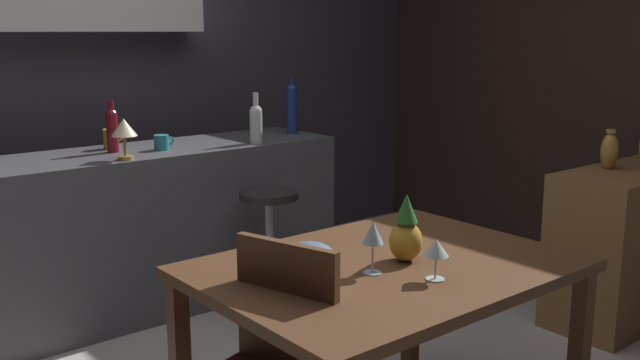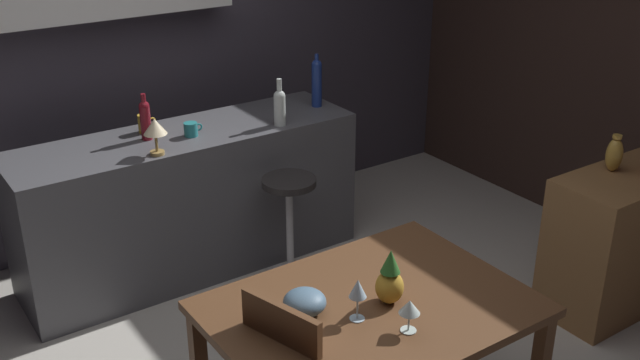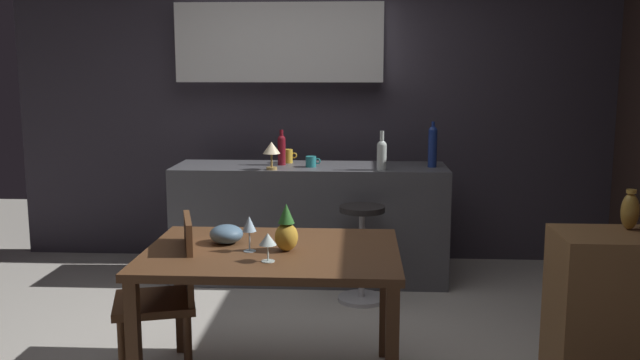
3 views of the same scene
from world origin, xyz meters
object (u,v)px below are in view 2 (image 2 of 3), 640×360
counter_lamp (155,129)px  wine_glass_right (358,290)px  sideboard_cabinet (632,236)px  vase_brass (614,154)px  fruit_bowl (305,302)px  dining_table (370,322)px  wine_glass_left (410,308)px  pineapple_centerpiece (389,281)px  wine_bottle_clear (280,105)px  wine_bottle_ruby (145,118)px  cup_teal (191,129)px  wine_bottle_cobalt (317,81)px  cup_mustard (145,123)px  bar_stool (290,228)px

counter_lamp → wine_glass_right: bearing=-86.5°
sideboard_cabinet → vase_brass: (-0.16, 0.10, 0.51)m
sideboard_cabinet → fruit_bowl: size_ratio=6.28×
dining_table → wine_glass_left: bearing=-87.9°
pineapple_centerpiece → vase_brass: (1.76, 0.22, 0.08)m
wine_glass_left → wine_glass_right: bearing=123.4°
counter_lamp → sideboard_cabinet: bearing=-35.1°
dining_table → wine_bottle_clear: size_ratio=4.41×
wine_bottle_ruby → counter_lamp: size_ratio=1.32×
cup_teal → vase_brass: size_ratio=0.55×
wine_glass_left → counter_lamp: size_ratio=0.66×
wine_bottle_cobalt → wine_bottle_clear: bearing=-156.0°
pineapple_centerpiece → wine_bottle_ruby: bearing=97.0°
wine_bottle_ruby → vase_brass: 2.63m
wine_bottle_ruby → cup_mustard: wine_bottle_ruby is taller
wine_bottle_cobalt → fruit_bowl: bearing=-125.5°
dining_table → wine_glass_right: wine_glass_right is taller
cup_teal → wine_glass_left: bearing=-91.8°
fruit_bowl → wine_bottle_clear: bearing=61.4°
fruit_bowl → vase_brass: vase_brass is taller
wine_bottle_clear → cup_teal: bearing=166.3°
wine_glass_right → cup_teal: size_ratio=1.57×
cup_mustard → dining_table: bearing=-86.4°
dining_table → pineapple_centerpiece: bearing=-18.2°
bar_stool → fruit_bowl: fruit_bowl is taller
wine_bottle_clear → vase_brass: 1.93m
fruit_bowl → vase_brass: (2.09, 0.09, 0.13)m
vase_brass → wine_glass_left: bearing=-167.0°
counter_lamp → pineapple_centerpiece: bearing=-80.4°
wine_glass_left → pineapple_centerpiece: pineapple_centerpiece is taller
wine_bottle_clear → counter_lamp: 0.81m
sideboard_cabinet → wine_glass_right: bearing=-175.9°
sideboard_cabinet → wine_bottle_ruby: wine_bottle_ruby is taller
dining_table → wine_bottle_cobalt: wine_bottle_cobalt is taller
pineapple_centerpiece → wine_bottle_cobalt: size_ratio=0.69×
sideboard_cabinet → wine_glass_right: (-2.10, -0.15, 0.47)m
wine_bottle_ruby → wine_bottle_clear: bearing=-16.3°
wine_glass_right → cup_mustard: size_ratio=1.64×
cup_teal → cup_mustard: bearing=132.6°
sideboard_cabinet → wine_glass_right: wine_glass_right is taller
dining_table → wine_bottle_cobalt: size_ratio=3.69×
dining_table → vase_brass: vase_brass is taller
fruit_bowl → bar_stool: bearing=60.3°
wine_glass_right → bar_stool: bearing=68.0°
sideboard_cabinet → wine_bottle_cobalt: size_ratio=3.16×
wine_glass_left → wine_bottle_cobalt: 2.31m
wine_bottle_ruby → sideboard_cabinet: bearing=-39.9°
sideboard_cabinet → wine_bottle_ruby: (-2.16, 1.80, 0.62)m
wine_bottle_cobalt → dining_table: bearing=-118.1°
sideboard_cabinet → bar_stool: bearing=140.6°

